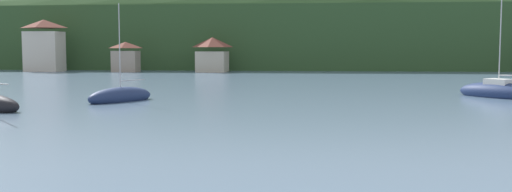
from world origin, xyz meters
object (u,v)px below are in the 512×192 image
at_px(shore_building_central, 212,55).
at_px(sailboat_far_4, 121,97).
at_px(sailboat_far_7, 498,92).
at_px(shore_building_westcentral, 126,57).
at_px(shore_building_west, 44,46).

bearing_deg(shore_building_central, sailboat_far_4, -86.99).
xyz_separation_m(shore_building_central, sailboat_far_7, (32.64, -48.14, -2.50)).
relative_size(shore_building_westcentral, shore_building_central, 0.83).
xyz_separation_m(shore_building_west, shore_building_westcentral, (15.01, -0.56, -1.91)).
xyz_separation_m(shore_building_westcentral, shore_building_central, (15.01, 1.43, 0.43)).
height_order(shore_building_west, sailboat_far_7, shore_building_west).
relative_size(shore_building_west, sailboat_far_4, 1.17).
relative_size(shore_building_west, sailboat_far_7, 0.95).
xyz_separation_m(shore_building_west, shore_building_central, (30.02, 0.87, -1.49)).
relative_size(shore_building_central, sailboat_far_4, 0.80).
bearing_deg(shore_building_central, sailboat_far_7, -55.86).
height_order(shore_building_westcentral, sailboat_far_4, sailboat_far_4).
xyz_separation_m(shore_building_westcentral, sailboat_far_7, (47.65, -46.71, -2.07)).
bearing_deg(sailboat_far_7, shore_building_westcentral, 6.71).
relative_size(shore_building_west, shore_building_central, 1.46).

